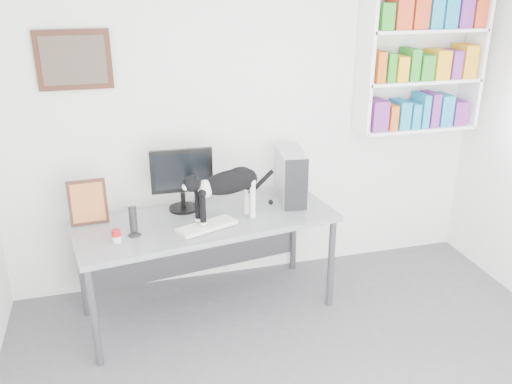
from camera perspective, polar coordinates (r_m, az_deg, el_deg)
The scene contains 11 objects.
room at distance 2.63m, azimuth 10.52°, elevation -3.51°, with size 4.01×4.01×2.70m.
bookshelf at distance 4.72m, azimuth 17.08°, elevation 13.57°, with size 1.03×0.28×1.24m, color white.
wall_art at distance 4.14m, azimuth -18.62°, elevation 13.03°, with size 0.52×0.04×0.42m, color #422115.
desk at distance 4.19m, azimuth -5.04°, elevation -7.71°, with size 1.90×0.74×0.79m, color gray.
monitor at distance 4.09m, azimuth -7.79°, elevation 1.33°, with size 0.46×0.22×0.49m, color black.
keyboard at distance 3.86m, azimuth -5.19°, elevation -3.58°, with size 0.43×0.16×0.03m, color silver.
pc_tower at distance 4.24m, azimuth 3.66°, elevation 1.70°, with size 0.19×0.42×0.42m, color #B2B2B7.
speaker at distance 3.79m, azimuth -12.80°, elevation -2.97°, with size 0.10×0.10×0.22m, color black.
leaning_print at distance 4.05m, azimuth -17.30°, elevation -0.93°, with size 0.27×0.11×0.33m, color #422115.
soup_can at distance 3.75m, azimuth -14.48°, elevation -4.52°, with size 0.06×0.06×0.09m, color red.
cat at distance 3.87m, azimuth -3.01°, elevation -0.38°, with size 0.66×0.18×0.41m, color black, non-canonical shape.
Camera 1 is at (-1.07, -2.13, 2.47)m, focal length 38.00 mm.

